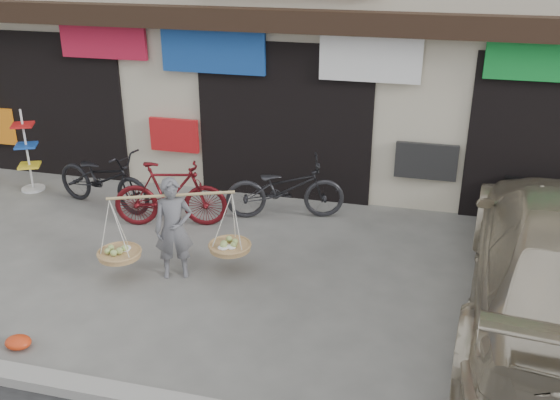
% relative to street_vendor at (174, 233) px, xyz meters
% --- Properties ---
extents(ground, '(70.00, 70.00, 0.00)m').
position_rel_street_vendor_xyz_m(ground, '(0.75, -0.45, -0.64)').
color(ground, slate).
rests_on(ground, ground).
extents(street_vendor, '(1.92, 1.12, 1.42)m').
position_rel_street_vendor_xyz_m(street_vendor, '(0.00, 0.00, 0.00)').
color(street_vendor, slate).
rests_on(street_vendor, ground).
extents(bike_0, '(2.07, 1.16, 1.03)m').
position_rel_street_vendor_xyz_m(bike_0, '(-2.09, 1.86, -0.13)').
color(bike_0, black).
rests_on(bike_0, ground).
extents(bike_1, '(1.85, 0.92, 1.07)m').
position_rel_street_vendor_xyz_m(bike_1, '(-0.69, 1.45, -0.11)').
color(bike_1, '#540E13').
rests_on(bike_1, ground).
extents(bike_2, '(2.04, 1.19, 1.01)m').
position_rel_street_vendor_xyz_m(bike_2, '(0.97, 2.21, -0.14)').
color(bike_2, black).
rests_on(bike_2, ground).
extents(display_rack, '(0.48, 0.48, 1.51)m').
position_rel_street_vendor_xyz_m(display_rack, '(-3.76, 2.21, -0.04)').
color(display_rack, silver).
rests_on(display_rack, ground).
extents(red_bag, '(0.31, 0.25, 0.14)m').
position_rel_street_vendor_xyz_m(red_bag, '(-1.10, -1.95, -0.57)').
color(red_bag, red).
rests_on(red_bag, ground).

